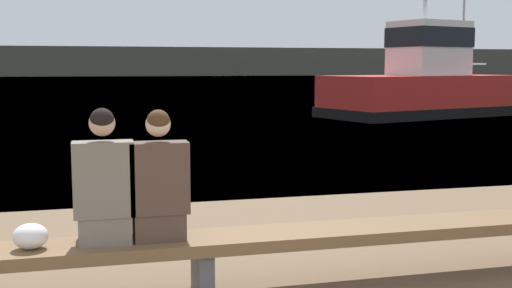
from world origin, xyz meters
name	(u,v)px	position (x,y,z in m)	size (l,w,h in m)	color
water_surface	(92,75)	(0.00, 126.36, 0.00)	(240.00, 240.00, 0.00)	#5684A3
far_shoreline	(92,62)	(0.00, 120.75, 2.62)	(600.00, 12.00, 5.25)	#4C4C42
bench_main	(202,247)	(0.36, 2.85, 0.40)	(7.78, 0.53, 0.48)	brown
person_left	(104,187)	(-0.39, 2.86, 0.91)	(0.45, 0.38, 1.04)	#70665B
person_right	(159,186)	(0.03, 2.86, 0.90)	(0.45, 0.38, 1.02)	#4C382D
shopping_bag	(31,236)	(-0.93, 2.83, 0.57)	(0.26, 0.23, 0.19)	white
tugboat_red	(422,86)	(11.31, 19.21, 1.08)	(7.98, 5.18, 6.24)	red
moored_sailboat	(466,90)	(19.06, 28.45, 0.54)	(9.18, 5.12, 8.51)	silver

